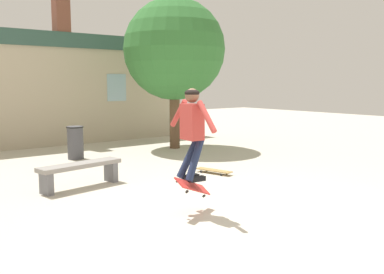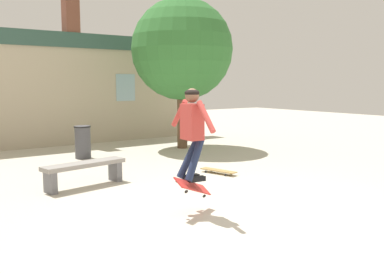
{
  "view_description": "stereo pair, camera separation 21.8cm",
  "coord_description": "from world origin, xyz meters",
  "px_view_note": "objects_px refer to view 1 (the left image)",
  "views": [
    {
      "loc": [
        -4.4,
        -4.46,
        1.96
      ],
      "look_at": [
        -0.55,
        0.46,
        1.17
      ],
      "focal_mm": 40.0,
      "sensor_mm": 36.0,
      "label": 1
    },
    {
      "loc": [
        -4.22,
        -4.59,
        1.96
      ],
      "look_at": [
        -0.55,
        0.46,
        1.17
      ],
      "focal_mm": 40.0,
      "sensor_mm": 36.0,
      "label": 2
    }
  ],
  "objects_px": {
    "park_bench": "(80,170)",
    "skateboard_flipping": "(193,187)",
    "skateboard_resting": "(214,170)",
    "trash_bin": "(75,142)",
    "skater": "(192,126)",
    "tree_right": "(174,50)"
  },
  "relations": [
    {
      "from": "skateboard_resting",
      "to": "park_bench",
      "type": "bearing_deg",
      "value": 63.54
    },
    {
      "from": "tree_right",
      "to": "skateboard_resting",
      "type": "bearing_deg",
      "value": -112.75
    },
    {
      "from": "trash_bin",
      "to": "skateboard_flipping",
      "type": "relative_size",
      "value": 1.13
    },
    {
      "from": "trash_bin",
      "to": "skateboard_flipping",
      "type": "height_order",
      "value": "trash_bin"
    },
    {
      "from": "tree_right",
      "to": "skateboard_resting",
      "type": "height_order",
      "value": "tree_right"
    },
    {
      "from": "park_bench",
      "to": "skateboard_resting",
      "type": "bearing_deg",
      "value": -21.17
    },
    {
      "from": "park_bench",
      "to": "skateboard_resting",
      "type": "distance_m",
      "value": 2.87
    },
    {
      "from": "tree_right",
      "to": "skater",
      "type": "distance_m",
      "value": 6.73
    },
    {
      "from": "tree_right",
      "to": "skateboard_flipping",
      "type": "xyz_separation_m",
      "value": [
        -3.6,
        -5.48,
        -2.5
      ]
    },
    {
      "from": "trash_bin",
      "to": "skater",
      "type": "xyz_separation_m",
      "value": [
        -0.5,
        -5.53,
        0.88
      ]
    },
    {
      "from": "tree_right",
      "to": "trash_bin",
      "type": "relative_size",
      "value": 5.2
    },
    {
      "from": "tree_right",
      "to": "skater",
      "type": "bearing_deg",
      "value": -123.41
    },
    {
      "from": "skateboard_resting",
      "to": "skateboard_flipping",
      "type": "bearing_deg",
      "value": 118.32
    },
    {
      "from": "skater",
      "to": "skateboard_flipping",
      "type": "relative_size",
      "value": 1.82
    },
    {
      "from": "park_bench",
      "to": "skateboard_flipping",
      "type": "distance_m",
      "value": 2.66
    },
    {
      "from": "tree_right",
      "to": "skateboard_resting",
      "type": "xyz_separation_m",
      "value": [
        -1.46,
        -3.49,
        -2.86
      ]
    },
    {
      "from": "skater",
      "to": "skateboard_resting",
      "type": "height_order",
      "value": "skater"
    },
    {
      "from": "skateboard_flipping",
      "to": "trash_bin",
      "type": "bearing_deg",
      "value": 65.26
    },
    {
      "from": "park_bench",
      "to": "skateboard_flipping",
      "type": "height_order",
      "value": "skateboard_flipping"
    },
    {
      "from": "tree_right",
      "to": "park_bench",
      "type": "distance_m",
      "value": 5.76
    },
    {
      "from": "park_bench",
      "to": "trash_bin",
      "type": "distance_m",
      "value": 3.19
    },
    {
      "from": "park_bench",
      "to": "skateboard_resting",
      "type": "height_order",
      "value": "park_bench"
    }
  ]
}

